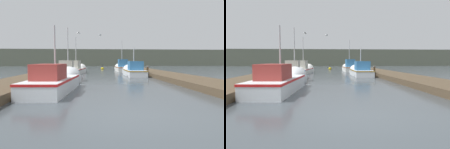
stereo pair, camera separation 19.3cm
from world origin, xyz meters
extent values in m
plane|color=#3D4449|center=(0.00, 0.00, 0.00)|extent=(200.00, 200.00, 0.00)
cube|color=#4C3D2B|center=(-5.67, 16.00, 0.19)|extent=(2.89, 40.00, 0.37)
cube|color=#4C3D2B|center=(5.67, 16.00, 0.19)|extent=(2.89, 40.00, 0.37)
cube|color=#565B4C|center=(0.00, 55.58, 2.24)|extent=(120.00, 16.00, 4.47)
cube|color=silver|center=(-3.05, 4.85, 0.35)|extent=(2.14, 5.13, 0.70)
cube|color=red|center=(-3.05, 4.85, 0.64)|extent=(2.17, 5.17, 0.10)
cone|color=silver|center=(-2.78, 7.96, 0.35)|extent=(1.73, 1.36, 1.63)
cube|color=#99332D|center=(-3.10, 4.23, 1.05)|extent=(1.39, 1.93, 0.72)
cylinder|color=#B2B2B7|center=(-3.01, 5.23, 2.03)|extent=(0.08, 0.08, 2.67)
cube|color=silver|center=(-3.10, 10.65, 0.35)|extent=(1.43, 4.80, 0.70)
cube|color=#3780C3|center=(-3.10, 10.65, 0.64)|extent=(1.46, 4.83, 0.10)
cone|color=silver|center=(-3.12, 13.47, 0.35)|extent=(1.33, 0.88, 1.32)
cube|color=#B2AD9E|center=(-3.09, 10.05, 1.14)|extent=(0.95, 1.45, 0.88)
cylinder|color=#B2B2B7|center=(-3.10, 11.00, 2.44)|extent=(0.08, 0.08, 3.48)
cube|color=silver|center=(3.02, 14.58, 0.31)|extent=(1.70, 4.42, 0.62)
cube|color=olive|center=(3.02, 14.58, 0.56)|extent=(1.74, 4.45, 0.10)
cone|color=silver|center=(3.03, 17.23, 0.31)|extent=(1.60, 0.90, 1.60)
cube|color=#2D6699|center=(3.01, 14.03, 1.06)|extent=(1.33, 1.45, 0.87)
cylinder|color=#B2B2B7|center=(3.02, 14.91, 1.74)|extent=(0.08, 0.08, 2.25)
cube|color=silver|center=(-3.26, 18.96, 0.29)|extent=(2.22, 5.24, 0.59)
cube|color=#AB3131|center=(-3.26, 18.96, 0.53)|extent=(2.25, 5.27, 0.10)
cone|color=silver|center=(-2.93, 22.12, 0.29)|extent=(1.74, 1.43, 1.62)
cube|color=#B2AD9E|center=(-3.32, 18.32, 1.07)|extent=(1.38, 1.93, 0.97)
cylinder|color=#B2B2B7|center=(-3.22, 19.34, 2.47)|extent=(0.08, 0.08, 3.77)
cube|color=silver|center=(2.93, 22.73, 0.33)|extent=(1.72, 3.93, 0.66)
cube|color=#94481E|center=(2.93, 22.73, 0.60)|extent=(1.75, 3.96, 0.10)
cone|color=silver|center=(2.88, 25.05, 0.33)|extent=(1.56, 0.77, 1.54)
cube|color=#2D6699|center=(2.94, 22.25, 1.19)|extent=(1.20, 1.46, 1.05)
cylinder|color=#B2B2B7|center=(2.93, 23.03, 2.54)|extent=(0.08, 0.08, 3.75)
cylinder|color=#473523|center=(-4.18, 13.67, 0.58)|extent=(0.27, 0.27, 1.16)
cylinder|color=silver|center=(-4.18, 13.67, 1.18)|extent=(0.31, 0.31, 0.04)
cylinder|color=#473523|center=(4.45, 14.87, 0.47)|extent=(0.21, 0.21, 0.95)
cylinder|color=silver|center=(4.45, 14.87, 0.97)|extent=(0.24, 0.24, 0.04)
cylinder|color=#473523|center=(4.26, 28.19, 0.55)|extent=(0.26, 0.26, 1.11)
cylinder|color=silver|center=(4.26, 28.19, 1.13)|extent=(0.29, 0.29, 0.04)
sphere|color=gold|center=(0.37, 28.74, 0.14)|extent=(0.50, 0.50, 0.50)
cylinder|color=black|center=(0.37, 28.74, 0.64)|extent=(0.06, 0.06, 0.50)
ellipsoid|color=white|center=(-2.22, 10.72, 3.70)|extent=(0.30, 0.18, 0.12)
cube|color=gray|center=(-2.20, 10.58, 3.72)|extent=(0.16, 0.29, 0.07)
cube|color=gray|center=(-2.24, 10.86, 3.72)|extent=(0.16, 0.29, 0.07)
ellipsoid|color=white|center=(-0.48, 13.13, 3.85)|extent=(0.30, 0.18, 0.12)
cube|color=gray|center=(-0.50, 13.27, 3.87)|extent=(0.16, 0.29, 0.07)
cube|color=gray|center=(-0.46, 13.00, 3.87)|extent=(0.16, 0.29, 0.07)
camera|label=1|loc=(-1.01, -5.24, 1.60)|focal=32.00mm
camera|label=2|loc=(-0.82, -5.25, 1.60)|focal=32.00mm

